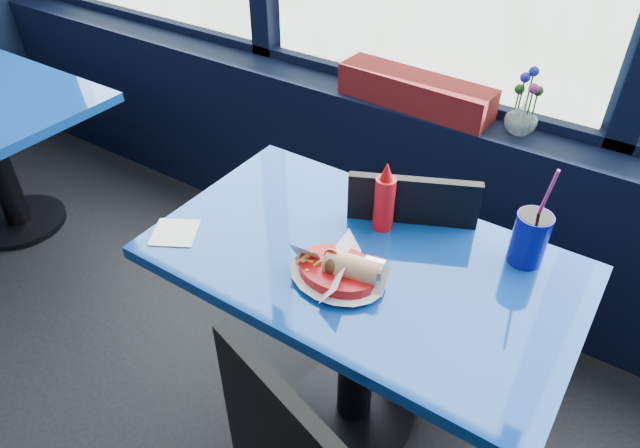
# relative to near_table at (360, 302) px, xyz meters

# --- Properties ---
(window_sill) EXTENTS (5.00, 0.26, 0.80)m
(window_sill) POSITION_rel_near_table_xyz_m (-0.30, 0.87, -0.17)
(window_sill) COLOR black
(window_sill) RESTS_ON ground
(near_table) EXTENTS (1.20, 0.70, 0.75)m
(near_table) POSITION_rel_near_table_xyz_m (0.00, 0.00, 0.00)
(near_table) COLOR black
(near_table) RESTS_ON ground
(chair_near_back) EXTENTS (0.54, 0.54, 0.90)m
(chair_near_back) POSITION_rel_near_table_xyz_m (0.09, 0.33, -0.05)
(chair_near_back) COLOR black
(chair_near_back) RESTS_ON ground
(planter_box) EXTENTS (0.63, 0.19, 0.12)m
(planter_box) POSITION_rel_near_table_xyz_m (-0.26, 0.84, 0.29)
(planter_box) COLOR maroon
(planter_box) RESTS_ON window_sill
(flower_vase) EXTENTS (0.14, 0.15, 0.25)m
(flower_vase) POSITION_rel_near_table_xyz_m (0.15, 0.85, 0.31)
(flower_vase) COLOR silver
(flower_vase) RESTS_ON window_sill
(food_basket) EXTENTS (0.27, 0.27, 0.09)m
(food_basket) POSITION_rel_near_table_xyz_m (-0.01, -0.11, 0.21)
(food_basket) COLOR red
(food_basket) RESTS_ON near_table
(ketchup_bottle) EXTENTS (0.06, 0.06, 0.23)m
(ketchup_bottle) POSITION_rel_near_table_xyz_m (-0.02, 0.15, 0.28)
(ketchup_bottle) COLOR red
(ketchup_bottle) RESTS_ON near_table
(soda_cup) EXTENTS (0.10, 0.10, 0.33)m
(soda_cup) POSITION_rel_near_table_xyz_m (0.38, 0.24, 0.26)
(soda_cup) COLOR #0D0B7E
(soda_cup) RESTS_ON near_table
(napkin) EXTENTS (0.17, 0.17, 0.00)m
(napkin) POSITION_rel_near_table_xyz_m (-0.52, -0.22, 0.18)
(napkin) COLOR white
(napkin) RESTS_ON near_table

